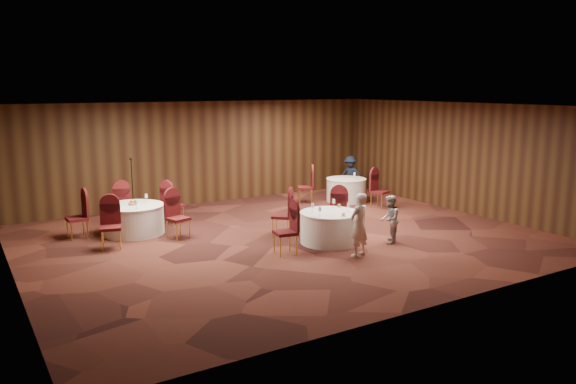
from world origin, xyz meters
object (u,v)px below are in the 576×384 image
table_right (346,190)px  man_c (350,175)px  table_left (134,219)px  mic_stand (133,202)px  table_main (330,227)px  woman_a (359,225)px  woman_b (390,219)px

table_right → man_c: (0.85, 0.90, 0.29)m
table_left → mic_stand: bearing=74.0°
table_main → man_c: (4.14, 4.61, 0.29)m
table_left → table_right: size_ratio=1.20×
table_main → mic_stand: mic_stand is taller
woman_a → man_c: size_ratio=1.06×
table_right → mic_stand: bearing=172.3°
table_left → table_right: same height
table_left → man_c: bearing=10.0°
table_left → woman_a: woman_a is taller
table_left → woman_a: bearing=-50.3°
table_main → table_right: 4.96m
table_right → woman_b: bearing=-115.2°
table_right → table_left: bearing=-176.0°
table_right → woman_b: size_ratio=1.11×
table_main → man_c: man_c is taller
table_main → woman_b: size_ratio=1.24×
table_left → woman_b: woman_b is taller
table_right → woman_b: 4.95m
woman_a → mic_stand: bearing=-73.5°
woman_b → man_c: bearing=-162.5°
mic_stand → woman_b: bearing=-49.8°
man_c → table_left: bearing=-106.8°
table_main → woman_a: bearing=-94.1°
table_left → woman_a: size_ratio=1.09×
table_main → table_left: bearing=139.3°
woman_b → man_c: (2.96, 5.37, 0.09)m
woman_a → woman_b: bearing=-173.8°
mic_stand → woman_b: 7.03m
mic_stand → man_c: bearing=0.0°
mic_stand → woman_a: mic_stand is taller
table_main → table_left: size_ratio=0.93×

